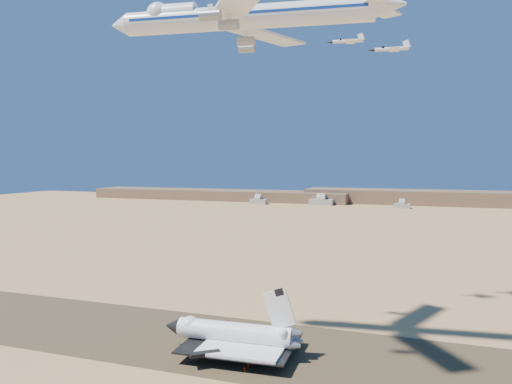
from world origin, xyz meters
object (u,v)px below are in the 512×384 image
(shuttle, at_px, (233,335))
(carrier_747, at_px, (237,18))
(crew_c, at_px, (245,369))
(chase_jet_e, at_px, (391,49))
(chase_jet_d, at_px, (347,41))
(crew_b, at_px, (252,363))
(crew_a, at_px, (248,366))

(shuttle, relative_size, carrier_747, 0.49)
(shuttle, bearing_deg, crew_c, -58.04)
(chase_jet_e, bearing_deg, chase_jet_d, -150.82)
(shuttle, height_order, crew_c, shuttle)
(shuttle, distance_m, chase_jet_d, 115.26)
(crew_b, xyz_separation_m, chase_jet_d, (15.41, 62.85, 102.58))
(shuttle, height_order, crew_b, shuttle)
(crew_a, height_order, crew_c, crew_a)
(crew_c, bearing_deg, carrier_747, -36.01)
(crew_b, relative_size, crew_c, 1.15)
(crew_a, distance_m, crew_b, 2.25)
(crew_c, bearing_deg, shuttle, -29.83)
(shuttle, distance_m, crew_c, 14.82)
(carrier_747, height_order, chase_jet_d, carrier_747)
(shuttle, distance_m, crew_a, 13.12)
(crew_c, xyz_separation_m, chase_jet_e, (31.36, 77.66, 100.78))
(shuttle, xyz_separation_m, crew_b, (8.67, -6.87, -4.75))
(carrier_747, bearing_deg, shuttle, -103.69)
(crew_a, bearing_deg, crew_b, -13.36)
(chase_jet_d, bearing_deg, carrier_747, -120.02)
(shuttle, height_order, crew_a, shuttle)
(shuttle, bearing_deg, chase_jet_e, 56.25)
(chase_jet_d, bearing_deg, crew_a, -109.78)
(shuttle, relative_size, chase_jet_d, 3.07)
(crew_b, xyz_separation_m, crew_c, (-0.65, -4.61, -0.12))
(carrier_747, height_order, crew_b, carrier_747)
(carrier_747, distance_m, chase_jet_e, 74.66)
(carrier_747, bearing_deg, chase_jet_d, 59.32)
(carrier_747, bearing_deg, chase_jet_e, 51.75)
(carrier_747, xyz_separation_m, chase_jet_d, (23.76, 53.42, 3.06))
(crew_a, relative_size, crew_b, 0.92)
(crew_c, relative_size, chase_jet_e, 0.10)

